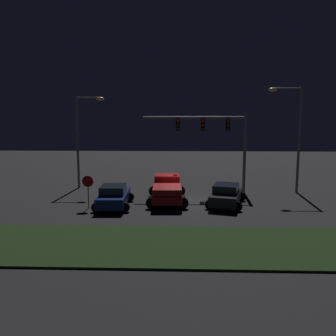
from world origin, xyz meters
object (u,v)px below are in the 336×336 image
at_px(pickup_truck, 167,188).
at_px(car_sedan, 226,195).
at_px(car_sedan_far, 114,196).
at_px(street_lamp_right, 293,127).
at_px(stop_sign, 88,186).
at_px(street_lamp_left, 83,130).
at_px(traffic_signal_gantry, 215,132).

relative_size(pickup_truck, car_sedan, 1.16).
xyz_separation_m(car_sedan_far, street_lamp_right, (13.56, 5.14, 4.61)).
bearing_deg(pickup_truck, car_sedan_far, 112.35).
bearing_deg(stop_sign, street_lamp_left, 107.32).
distance_m(pickup_truck, street_lamp_left, 9.73).
bearing_deg(car_sedan_far, traffic_signal_gantry, -57.93).
relative_size(street_lamp_right, stop_sign, 3.82).
bearing_deg(stop_sign, street_lamp_right, 20.50).
bearing_deg(car_sedan_far, stop_sign, 105.98).
xyz_separation_m(traffic_signal_gantry, stop_sign, (-8.92, -5.51, -3.34)).
relative_size(street_lamp_left, street_lamp_right, 0.93).
relative_size(car_sedan_far, street_lamp_right, 0.52).
distance_m(street_lamp_left, street_lamp_right, 17.44).
height_order(car_sedan_far, traffic_signal_gantry, traffic_signal_gantry).
height_order(pickup_truck, street_lamp_left, street_lamp_left).
xyz_separation_m(street_lamp_left, street_lamp_right, (17.38, -1.37, 0.35)).
bearing_deg(traffic_signal_gantry, car_sedan_far, -145.69).
distance_m(street_lamp_left, stop_sign, 8.15).
bearing_deg(stop_sign, car_sedan_far, 18.23).
relative_size(car_sedan_far, traffic_signal_gantry, 0.54).
height_order(car_sedan, street_lamp_left, street_lamp_left).
xyz_separation_m(car_sedan, traffic_signal_gantry, (-0.46, 4.27, 4.16)).
bearing_deg(car_sedan, car_sedan_far, 110.26).
xyz_separation_m(traffic_signal_gantry, street_lamp_right, (6.27, 0.16, 0.45)).
height_order(car_sedan, stop_sign, stop_sign).
height_order(car_sedan_far, street_lamp_left, street_lamp_left).
bearing_deg(traffic_signal_gantry, street_lamp_left, 172.12).
bearing_deg(car_sedan_far, street_lamp_left, 28.13).
height_order(street_lamp_left, street_lamp_right, street_lamp_right).
relative_size(car_sedan, car_sedan_far, 1.06).
bearing_deg(pickup_truck, street_lamp_right, -72.90).
relative_size(car_sedan_far, stop_sign, 2.00).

